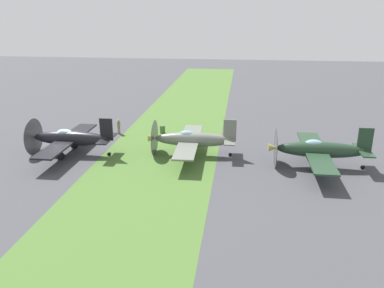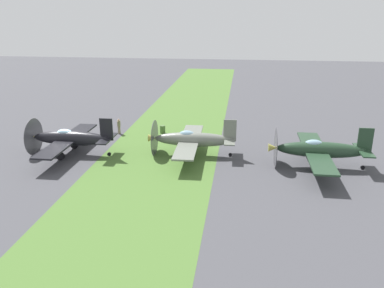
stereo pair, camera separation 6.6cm
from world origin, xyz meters
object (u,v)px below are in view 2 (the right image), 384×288
airplane_wingman (192,139)px  ground_crew_chief (119,126)px  airplane_lead (70,138)px  fuel_drum (163,129)px  airplane_trail (319,150)px

airplane_wingman → ground_crew_chief: 10.79m
airplane_wingman → ground_crew_chief: airplane_wingman is taller
airplane_lead → fuel_drum: 10.88m
airplane_wingman → airplane_trail: bearing=-99.8°
fuel_drum → ground_crew_chief: bearing=99.5°
airplane_wingman → ground_crew_chief: (5.89, 9.02, -0.67)m
airplane_trail → ground_crew_chief: 21.82m
airplane_lead → airplane_wingman: airplane_lead is taller
airplane_trail → fuel_drum: size_ratio=12.16×
airplane_trail → airplane_wingman: bearing=81.9°
airplane_lead → airplane_wingman: 11.63m
airplane_lead → airplane_trail: size_ratio=0.98×
fuel_drum → airplane_trail: bearing=-118.3°
airplane_wingman → fuel_drum: 7.99m
airplane_lead → ground_crew_chief: airplane_lead is taller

